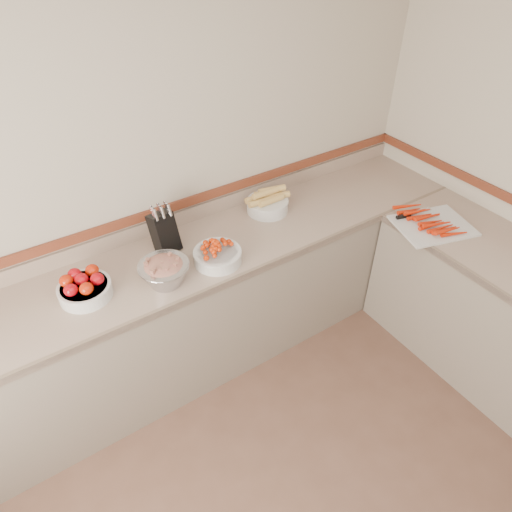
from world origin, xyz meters
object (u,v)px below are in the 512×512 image
tomato_bowl (84,287)px  cutting_board (431,223)px  cherry_tomato_bowl (217,254)px  corn_bowl (268,203)px  rhubarb_bowl (164,272)px  knife_block (164,232)px

tomato_bowl → cutting_board: bearing=-15.6°
cherry_tomato_bowl → corn_bowl: bearing=27.4°
cutting_board → rhubarb_bowl: bearing=165.4°
knife_block → rhubarb_bowl: knife_block is taller
knife_block → tomato_bowl: bearing=-165.8°
rhubarb_bowl → cutting_board: rhubarb_bowl is taller
tomato_bowl → cutting_board: 2.13m
tomato_bowl → cutting_board: size_ratio=0.51×
knife_block → corn_bowl: (0.74, 0.01, -0.07)m
tomato_bowl → corn_bowl: bearing=6.6°
tomato_bowl → cherry_tomato_bowl: 0.74m
corn_bowl → cutting_board: corn_bowl is taller
corn_bowl → tomato_bowl: bearing=-173.4°
knife_block → cutting_board: 1.68m
cherry_tomato_bowl → cutting_board: cherry_tomato_bowl is taller
corn_bowl → cutting_board: 1.06m
knife_block → tomato_bowl: (-0.53, -0.13, -0.07)m
knife_block → cherry_tomato_bowl: (0.20, -0.27, -0.08)m
corn_bowl → cutting_board: size_ratio=0.57×
rhubarb_bowl → knife_block: bearing=64.8°
knife_block → cutting_board: size_ratio=0.59×
tomato_bowl → rhubarb_bowl: rhubarb_bowl is taller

